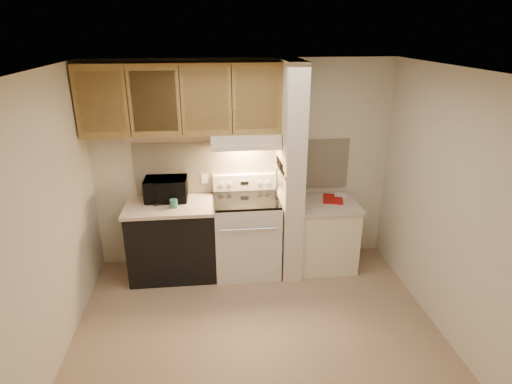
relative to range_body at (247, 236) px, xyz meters
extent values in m
plane|color=tan|center=(0.00, -1.16, -0.46)|extent=(3.60, 3.60, 0.00)
plane|color=white|center=(0.00, -1.16, 2.04)|extent=(3.60, 3.60, 0.00)
cube|color=beige|center=(0.00, 0.34, 0.79)|extent=(3.60, 2.50, 0.02)
cube|color=beige|center=(-1.80, -1.16, 0.79)|extent=(0.02, 3.00, 2.50)
cube|color=beige|center=(1.80, -1.16, 0.79)|extent=(0.02, 3.00, 2.50)
cube|color=#F5E6C8|center=(0.00, 0.33, 0.78)|extent=(2.60, 0.02, 0.63)
cube|color=silver|center=(0.00, 0.00, 0.00)|extent=(0.76, 0.65, 0.92)
cube|color=black|center=(0.00, -0.32, 0.04)|extent=(0.50, 0.01, 0.30)
cylinder|color=silver|center=(0.00, -0.35, 0.26)|extent=(0.65, 0.02, 0.02)
cube|color=black|center=(0.00, 0.00, 0.48)|extent=(0.74, 0.64, 0.03)
cube|color=silver|center=(0.00, 0.28, 0.59)|extent=(0.76, 0.08, 0.20)
cube|color=black|center=(0.00, 0.24, 0.59)|extent=(0.10, 0.01, 0.04)
cylinder|color=silver|center=(-0.28, 0.24, 0.59)|extent=(0.05, 0.02, 0.05)
cylinder|color=silver|center=(-0.18, 0.24, 0.59)|extent=(0.05, 0.02, 0.05)
cylinder|color=silver|center=(0.18, 0.24, 0.59)|extent=(0.05, 0.02, 0.05)
cylinder|color=silver|center=(0.28, 0.24, 0.59)|extent=(0.05, 0.02, 0.05)
cube|color=black|center=(-0.88, 0.01, -0.03)|extent=(1.00, 0.63, 0.87)
cube|color=beige|center=(-0.88, 0.01, 0.43)|extent=(1.04, 0.67, 0.04)
cube|color=black|center=(-0.95, 0.02, 0.46)|extent=(0.24, 0.10, 0.02)
cylinder|color=#286B5D|center=(-0.83, -0.09, 0.50)|extent=(0.11, 0.11, 0.10)
cube|color=#F3E8CC|center=(-0.48, 0.32, 0.64)|extent=(0.08, 0.01, 0.12)
imported|color=black|center=(-0.93, 0.15, 0.58)|extent=(0.49, 0.34, 0.27)
cube|color=beige|center=(0.51, -0.01, 0.79)|extent=(0.22, 0.70, 2.50)
cube|color=olive|center=(0.39, -0.01, 0.84)|extent=(0.01, 0.70, 0.04)
cube|color=black|center=(0.39, -0.06, 0.86)|extent=(0.02, 0.42, 0.04)
cube|color=silver|center=(0.38, -0.22, 0.76)|extent=(0.01, 0.03, 0.16)
cylinder|color=black|center=(0.38, -0.22, 0.91)|extent=(0.02, 0.02, 0.10)
cube|color=silver|center=(0.38, -0.13, 0.75)|extent=(0.01, 0.04, 0.18)
cylinder|color=black|center=(0.38, -0.12, 0.91)|extent=(0.02, 0.02, 0.10)
cube|color=silver|center=(0.38, -0.05, 0.74)|extent=(0.01, 0.04, 0.20)
cylinder|color=black|center=(0.38, -0.06, 0.91)|extent=(0.02, 0.02, 0.10)
cube|color=silver|center=(0.38, 0.02, 0.76)|extent=(0.01, 0.04, 0.16)
cylinder|color=black|center=(0.38, 0.02, 0.91)|extent=(0.02, 0.02, 0.10)
cube|color=silver|center=(0.38, 0.12, 0.75)|extent=(0.01, 0.04, 0.18)
cylinder|color=black|center=(0.38, 0.11, 0.91)|extent=(0.02, 0.02, 0.10)
cube|color=slate|center=(0.38, 0.17, 0.69)|extent=(0.03, 0.10, 0.25)
cube|color=#F3E8CC|center=(0.97, -0.01, -0.06)|extent=(0.70, 0.60, 0.81)
cube|color=beige|center=(0.97, -0.01, 0.37)|extent=(0.74, 0.64, 0.04)
cube|color=#AE1310|center=(1.07, 0.09, 0.40)|extent=(0.31, 0.38, 0.01)
cube|color=white|center=(1.19, 0.17, 0.41)|extent=(0.17, 0.14, 0.04)
cube|color=#F3E8CC|center=(0.00, 0.12, 1.17)|extent=(0.78, 0.44, 0.15)
cube|color=#F3E8CC|center=(0.00, -0.08, 1.12)|extent=(0.78, 0.04, 0.06)
cube|color=olive|center=(-0.69, 0.17, 1.62)|extent=(2.18, 0.33, 0.77)
cube|color=olive|center=(-1.51, 0.01, 1.62)|extent=(0.46, 0.01, 0.63)
cube|color=black|center=(-1.23, 0.01, 1.62)|extent=(0.01, 0.01, 0.73)
cube|color=olive|center=(-0.96, 0.01, 1.62)|extent=(0.46, 0.01, 0.63)
cube|color=black|center=(-0.69, 0.01, 1.62)|extent=(0.01, 0.01, 0.73)
cube|color=olive|center=(-0.42, 0.01, 1.62)|extent=(0.46, 0.01, 0.63)
cube|color=black|center=(-0.14, 0.01, 1.62)|extent=(0.01, 0.01, 0.73)
cube|color=olive|center=(0.13, 0.01, 1.62)|extent=(0.46, 0.01, 0.63)
camera|label=1|loc=(-0.39, -4.61, 2.36)|focal=30.00mm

